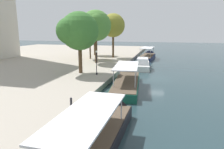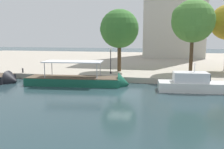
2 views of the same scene
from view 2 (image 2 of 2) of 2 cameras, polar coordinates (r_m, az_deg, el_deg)
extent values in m
plane|color=#23383D|center=(26.27, 1.95, -4.76)|extent=(220.00, 220.00, 0.00)
cube|color=#A39989|center=(59.76, 7.74, 3.31)|extent=(120.00, 55.00, 0.78)
cone|color=black|center=(35.31, -22.96, -1.47)|extent=(1.46, 2.90, 2.87)
cube|color=#14513D|center=(31.68, -9.29, -1.98)|extent=(12.61, 4.38, 1.44)
cone|color=#14513D|center=(30.55, 2.87, -2.28)|extent=(1.67, 3.02, 2.90)
cube|color=brown|center=(31.55, -9.33, -0.63)|extent=(12.35, 4.20, 0.08)
cylinder|color=#B2B2B7|center=(31.90, -2.85, 1.44)|extent=(0.10, 0.10, 1.96)
cylinder|color=#B2B2B7|center=(29.38, -3.67, 0.78)|extent=(0.10, 0.10, 1.96)
cylinder|color=#B2B2B7|center=(33.68, -14.35, 1.57)|extent=(0.10, 0.10, 1.96)
cylinder|color=#B2B2B7|center=(31.31, -16.02, 0.96)|extent=(0.10, 0.10, 1.96)
cube|color=silver|center=(31.27, -9.42, 3.10)|extent=(7.91, 3.68, 0.12)
cube|color=silver|center=(29.18, 19.55, -3.22)|extent=(8.73, 3.38, 1.53)
cube|color=white|center=(28.80, 18.44, -0.59)|extent=(4.01, 2.45, 1.16)
cube|color=black|center=(29.12, 21.33, -0.53)|extent=(1.19, 2.07, 0.69)
cylinder|color=silver|center=(28.73, 19.39, 1.60)|extent=(0.08, 0.08, 1.08)
cylinder|color=#2D2D33|center=(39.11, -20.78, 0.80)|extent=(0.21, 0.21, 0.56)
sphere|color=#2D2D33|center=(39.06, -20.81, 1.29)|extent=(0.23, 0.23, 0.23)
cylinder|color=black|center=(35.44, -0.32, 3.00)|extent=(0.12, 0.12, 3.52)
sphere|color=white|center=(35.29, -0.33, 6.10)|extent=(0.35, 0.35, 0.35)
cylinder|color=black|center=(35.64, -0.32, 0.43)|extent=(0.26, 0.26, 0.30)
cylinder|color=#4C3823|center=(38.78, 18.62, 4.49)|extent=(0.54, 0.54, 5.46)
sphere|color=#4C8438|center=(38.76, 19.02, 12.12)|extent=(6.51, 6.51, 6.51)
sphere|color=#4C8438|center=(38.77, 20.10, 11.37)|extent=(4.25, 4.25, 4.25)
sphere|color=#4C8438|center=(38.07, 16.92, 13.34)|extent=(3.49, 3.49, 3.49)
cylinder|color=#4C3823|center=(38.20, 1.78, 4.18)|extent=(0.60, 0.60, 4.51)
sphere|color=#38702D|center=(38.08, 1.81, 11.02)|extent=(6.13, 6.13, 6.13)
sphere|color=#38702D|center=(37.54, -0.76, 10.91)|extent=(2.83, 2.83, 2.83)
sphere|color=#38702D|center=(39.42, 0.38, 11.00)|extent=(4.20, 4.20, 4.20)
camera|label=1|loc=(45.18, -45.94, 8.09)|focal=33.06mm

